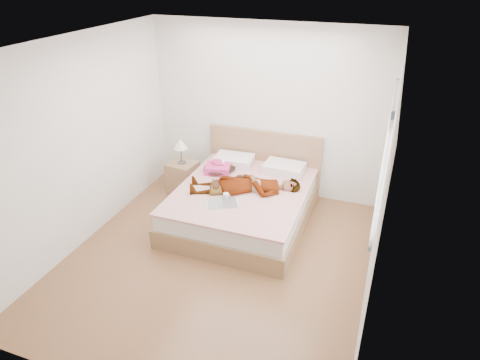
{
  "coord_description": "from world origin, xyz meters",
  "views": [
    {
      "loc": [
        1.75,
        -3.93,
        3.35
      ],
      "look_at": [
        0.0,
        0.85,
        0.7
      ],
      "focal_mm": 32.0,
      "sensor_mm": 36.0,
      "label": 1
    }
  ],
  "objects_px": {
    "towel": "(218,167)",
    "phone": "(223,162)",
    "nightstand": "(183,175)",
    "woman": "(246,182)",
    "plush_toy": "(216,186)",
    "magazine": "(222,203)",
    "coffee_mug": "(226,196)",
    "bed": "(244,201)"
  },
  "relations": [
    {
      "from": "woman",
      "to": "phone",
      "type": "relative_size",
      "value": 17.82
    },
    {
      "from": "woman",
      "to": "phone",
      "type": "height_order",
      "value": "woman"
    },
    {
      "from": "coffee_mug",
      "to": "plush_toy",
      "type": "bearing_deg",
      "value": 142.17
    },
    {
      "from": "coffee_mug",
      "to": "plush_toy",
      "type": "xyz_separation_m",
      "value": [
        -0.22,
        0.17,
        0.03
      ]
    },
    {
      "from": "phone",
      "to": "nightstand",
      "type": "relative_size",
      "value": 0.09
    },
    {
      "from": "phone",
      "to": "bed",
      "type": "xyz_separation_m",
      "value": [
        0.46,
        -0.33,
        -0.4
      ]
    },
    {
      "from": "woman",
      "to": "coffee_mug",
      "type": "relative_size",
      "value": 13.99
    },
    {
      "from": "bed",
      "to": "towel",
      "type": "bearing_deg",
      "value": 151.06
    },
    {
      "from": "nightstand",
      "to": "magazine",
      "type": "bearing_deg",
      "value": -41.33
    },
    {
      "from": "plush_toy",
      "to": "nightstand",
      "type": "xyz_separation_m",
      "value": [
        -0.84,
        0.62,
        -0.28
      ]
    },
    {
      "from": "woman",
      "to": "bed",
      "type": "relative_size",
      "value": 0.74
    },
    {
      "from": "towel",
      "to": "plush_toy",
      "type": "bearing_deg",
      "value": -69.82
    },
    {
      "from": "bed",
      "to": "nightstand",
      "type": "distance_m",
      "value": 1.22
    },
    {
      "from": "magazine",
      "to": "phone",
      "type": "bearing_deg",
      "value": 111.2
    },
    {
      "from": "woman",
      "to": "towel",
      "type": "height_order",
      "value": "woman"
    },
    {
      "from": "towel",
      "to": "coffee_mug",
      "type": "relative_size",
      "value": 3.74
    },
    {
      "from": "magazine",
      "to": "nightstand",
      "type": "height_order",
      "value": "nightstand"
    },
    {
      "from": "coffee_mug",
      "to": "towel",
      "type": "bearing_deg",
      "value": 120.43
    },
    {
      "from": "bed",
      "to": "nightstand",
      "type": "height_order",
      "value": "bed"
    },
    {
      "from": "bed",
      "to": "towel",
      "type": "distance_m",
      "value": 0.68
    },
    {
      "from": "towel",
      "to": "phone",
      "type": "bearing_deg",
      "value": 28.9
    },
    {
      "from": "woman",
      "to": "nightstand",
      "type": "distance_m",
      "value": 1.32
    },
    {
      "from": "nightstand",
      "to": "plush_toy",
      "type": "bearing_deg",
      "value": -36.56
    },
    {
      "from": "bed",
      "to": "coffee_mug",
      "type": "bearing_deg",
      "value": -104.39
    },
    {
      "from": "magazine",
      "to": "coffee_mug",
      "type": "xyz_separation_m",
      "value": [
        0.01,
        0.13,
        0.04
      ]
    },
    {
      "from": "coffee_mug",
      "to": "bed",
      "type": "bearing_deg",
      "value": 75.61
    },
    {
      "from": "towel",
      "to": "plush_toy",
      "type": "distance_m",
      "value": 0.58
    },
    {
      "from": "bed",
      "to": "magazine",
      "type": "xyz_separation_m",
      "value": [
        -0.11,
        -0.56,
        0.24
      ]
    },
    {
      "from": "woman",
      "to": "towel",
      "type": "xyz_separation_m",
      "value": [
        -0.57,
        0.36,
        -0.03
      ]
    },
    {
      "from": "phone",
      "to": "towel",
      "type": "distance_m",
      "value": 0.12
    },
    {
      "from": "woman",
      "to": "nightstand",
      "type": "height_order",
      "value": "nightstand"
    },
    {
      "from": "phone",
      "to": "towel",
      "type": "bearing_deg",
      "value": -171.52
    },
    {
      "from": "towel",
      "to": "nightstand",
      "type": "height_order",
      "value": "nightstand"
    },
    {
      "from": "towel",
      "to": "woman",
      "type": "bearing_deg",
      "value": -32.33
    },
    {
      "from": "plush_toy",
      "to": "nightstand",
      "type": "distance_m",
      "value": 1.08
    },
    {
      "from": "towel",
      "to": "magazine",
      "type": "bearing_deg",
      "value": -63.95
    },
    {
      "from": "coffee_mug",
      "to": "magazine",
      "type": "bearing_deg",
      "value": -92.2
    },
    {
      "from": "phone",
      "to": "nightstand",
      "type": "distance_m",
      "value": 0.8
    },
    {
      "from": "towel",
      "to": "coffee_mug",
      "type": "height_order",
      "value": "towel"
    },
    {
      "from": "woman",
      "to": "plush_toy",
      "type": "distance_m",
      "value": 0.41
    },
    {
      "from": "bed",
      "to": "plush_toy",
      "type": "height_order",
      "value": "bed"
    },
    {
      "from": "woman",
      "to": "magazine",
      "type": "bearing_deg",
      "value": -38.27
    }
  ]
}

